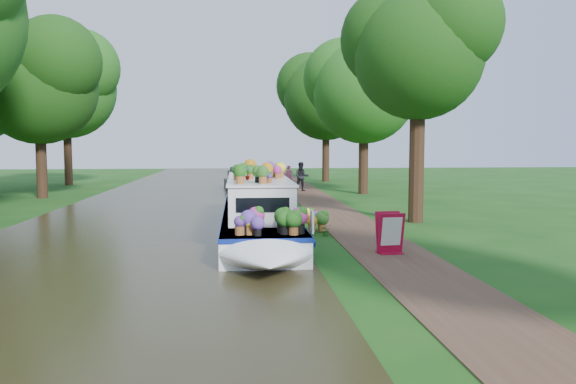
{
  "coord_description": "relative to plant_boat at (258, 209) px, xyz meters",
  "views": [
    {
      "loc": [
        -2.9,
        -17.52,
        2.97
      ],
      "look_at": [
        -1.17,
        1.68,
        1.3
      ],
      "focal_mm": 35.0,
      "sensor_mm": 36.0,
      "label": 1
    }
  ],
  "objects": [
    {
      "name": "tree_near_far",
      "position": [
        6.23,
        25.61,
        6.2
      ],
      "size": [
        7.59,
        7.26,
        10.3
      ],
      "color": "black",
      "rests_on": "ground"
    },
    {
      "name": "pedestrian_pink",
      "position": [
        2.75,
        18.93,
        -0.08
      ],
      "size": [
        0.57,
        0.39,
        1.49
      ],
      "primitive_type": "imported",
      "rotation": [
        0.0,
        0.0,
        0.07
      ],
      "color": "#C04F61",
      "rests_on": "towpath"
    },
    {
      "name": "ground",
      "position": [
        2.25,
        -0.48,
        -0.85
      ],
      "size": [
        100.0,
        100.0,
        0.0
      ],
      "primitive_type": "plane",
      "color": "#164411",
      "rests_on": "ground"
    },
    {
      "name": "sandwich_board",
      "position": [
        3.41,
        -3.44,
        -0.32
      ],
      "size": [
        0.71,
        0.59,
        1.11
      ],
      "rotation": [
        0.0,
        0.0,
        0.07
      ],
      "color": "#AC0C2E",
      "rests_on": "towpath"
    },
    {
      "name": "plant_boat",
      "position": [
        0.0,
        0.0,
        0.0
      ],
      "size": [
        2.29,
        13.52,
        2.29
      ],
      "color": "white",
      "rests_on": "canal_water"
    },
    {
      "name": "towpath",
      "position": [
        3.45,
        -0.48,
        -0.84
      ],
      "size": [
        2.2,
        100.0,
        0.03
      ],
      "primitive_type": "cube",
      "color": "#493022",
      "rests_on": "ground"
    },
    {
      "name": "canal_water",
      "position": [
        -3.75,
        -0.48,
        -0.84
      ],
      "size": [
        10.0,
        100.0,
        0.02
      ],
      "primitive_type": "cube",
      "color": "black",
      "rests_on": "ground"
    },
    {
      "name": "second_boat",
      "position": [
        -0.5,
        18.14,
        -0.37
      ],
      "size": [
        2.18,
        6.17,
        1.17
      ],
      "rotation": [
        0.0,
        0.0,
        0.09
      ],
      "color": "black",
      "rests_on": "canal_water"
    },
    {
      "name": "tree_near_mid",
      "position": [
        6.73,
        14.6,
        5.58
      ],
      "size": [
        6.9,
        6.6,
        9.4
      ],
      "color": "black",
      "rests_on": "ground"
    },
    {
      "name": "tree_far_d",
      "position": [
        -12.77,
        23.62,
        6.54
      ],
      "size": [
        8.05,
        7.7,
        10.85
      ],
      "color": "black",
      "rests_on": "ground"
    },
    {
      "name": "verge_plant",
      "position": [
        2.17,
        -0.32,
        -0.67
      ],
      "size": [
        0.36,
        0.32,
        0.37
      ],
      "primitive_type": "imported",
      "rotation": [
        0.0,
        0.0,
        0.08
      ],
      "color": "#31651E",
      "rests_on": "ground"
    },
    {
      "name": "tree_far_c",
      "position": [
        -11.27,
        13.61,
        5.67
      ],
      "size": [
        7.13,
        6.82,
        9.59
      ],
      "color": "black",
      "rests_on": "ground"
    },
    {
      "name": "tree_near_overhang",
      "position": [
        6.04,
        2.59,
        5.75
      ],
      "size": [
        5.52,
        5.28,
        8.99
      ],
      "color": "black",
      "rests_on": "ground"
    },
    {
      "name": "pedestrian_dark",
      "position": [
        3.3,
        16.36,
        0.08
      ],
      "size": [
        0.89,
        0.71,
        1.8
      ],
      "primitive_type": "imported",
      "rotation": [
        0.0,
        0.0,
        -0.03
      ],
      "color": "black",
      "rests_on": "towpath"
    }
  ]
}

